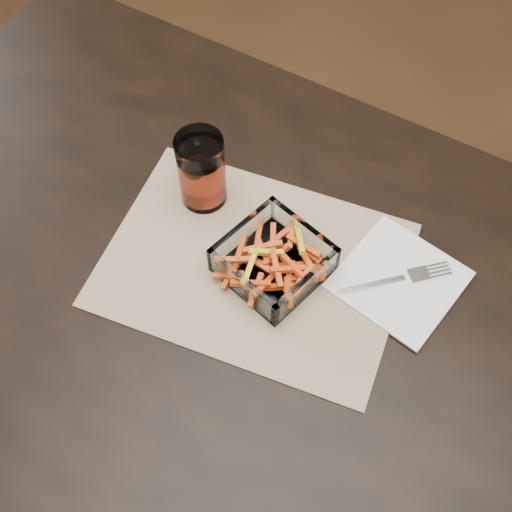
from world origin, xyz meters
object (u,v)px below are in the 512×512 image
at_px(fork, 398,279).
at_px(glass_bowl, 274,261).
at_px(dining_table, 282,339).
at_px(tumbler, 202,172).

bearing_deg(fork, glass_bowl, -110.38).
height_order(glass_bowl, fork, glass_bowl).
relative_size(dining_table, tumbler, 12.05).
relative_size(glass_bowl, tumbler, 1.28).
height_order(tumbler, fork, tumbler).
xyz_separation_m(dining_table, glass_bowl, (-0.05, 0.06, 0.11)).
bearing_deg(tumbler, fork, 2.35).
bearing_deg(dining_table, fork, 48.14).
distance_m(tumbler, fork, 0.34).
height_order(glass_bowl, tumbler, tumbler).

